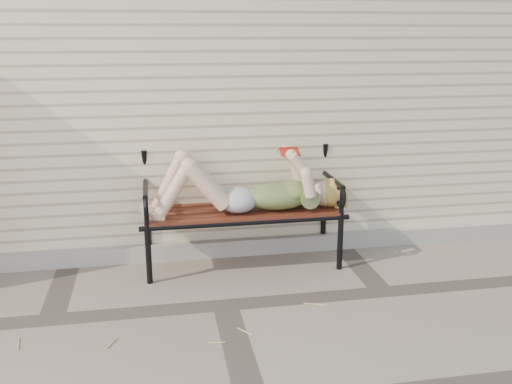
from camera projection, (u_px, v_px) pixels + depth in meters
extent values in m
plane|color=gray|center=(225.00, 305.00, 4.26)|extent=(80.00, 80.00, 0.00)
cube|color=beige|center=(191.00, 73.00, 6.70)|extent=(8.00, 4.00, 3.00)
cube|color=#AAA599|center=(211.00, 249.00, 5.16)|extent=(8.00, 0.10, 0.15)
cylinder|color=black|center=(149.00, 255.00, 4.57)|extent=(0.05, 0.05, 0.49)
cylinder|color=black|center=(148.00, 234.00, 5.04)|extent=(0.05, 0.05, 0.49)
cylinder|color=black|center=(340.00, 242.00, 4.85)|extent=(0.05, 0.05, 0.49)
cylinder|color=black|center=(323.00, 224.00, 5.31)|extent=(0.05, 0.05, 0.49)
cube|color=#572516|center=(242.00, 211.00, 4.88)|extent=(1.65, 0.53, 0.03)
cylinder|color=black|center=(247.00, 223.00, 4.65)|extent=(1.74, 0.04, 0.04)
cylinder|color=black|center=(238.00, 205.00, 5.11)|extent=(1.74, 0.04, 0.04)
torus|color=black|center=(236.00, 141.00, 5.07)|extent=(0.30, 0.04, 0.30)
ellipsoid|color=#0A3D46|center=(278.00, 196.00, 4.86)|extent=(0.59, 0.34, 0.23)
ellipsoid|color=#0A3D46|center=(293.00, 191.00, 4.88)|extent=(0.28, 0.33, 0.17)
ellipsoid|color=#B8B7BD|center=(238.00, 200.00, 4.81)|extent=(0.33, 0.37, 0.21)
sphere|color=#CEA08B|center=(326.00, 194.00, 4.94)|extent=(0.24, 0.24, 0.24)
ellipsoid|color=tan|center=(332.00, 193.00, 4.94)|extent=(0.27, 0.28, 0.25)
cube|color=#A11D12|center=(289.00, 148.00, 4.77)|extent=(0.15, 0.02, 0.02)
cube|color=white|center=(290.00, 153.00, 4.73)|extent=(0.15, 0.10, 0.05)
cube|color=white|center=(287.00, 151.00, 4.82)|extent=(0.15, 0.10, 0.05)
cube|color=#A11D12|center=(290.00, 152.00, 4.73)|extent=(0.16, 0.10, 0.06)
cube|color=#A11D12|center=(287.00, 150.00, 4.82)|extent=(0.16, 0.10, 0.06)
cylinder|color=#DBB96B|center=(54.00, 333.00, 3.86)|extent=(0.08, 0.04, 0.01)
cylinder|color=#DBB96B|center=(154.00, 323.00, 3.98)|extent=(0.13, 0.11, 0.01)
cylinder|color=#DBB96B|center=(322.00, 340.00, 3.77)|extent=(0.11, 0.14, 0.01)
cylinder|color=#DBB96B|center=(329.00, 314.00, 4.12)|extent=(0.16, 0.01, 0.01)
cylinder|color=#DBB96B|center=(330.00, 368.00, 3.46)|extent=(0.03, 0.14, 0.01)
cylinder|color=#DBB96B|center=(342.00, 311.00, 4.16)|extent=(0.15, 0.11, 0.01)
cylinder|color=#DBB96B|center=(281.00, 327.00, 3.94)|extent=(0.14, 0.03, 0.01)
cylinder|color=#DBB96B|center=(351.00, 317.00, 4.07)|extent=(0.01, 0.14, 0.01)
cylinder|color=#DBB96B|center=(54.00, 375.00, 3.38)|extent=(0.04, 0.16, 0.01)
cylinder|color=#DBB96B|center=(222.00, 373.00, 3.41)|extent=(0.10, 0.16, 0.01)
cylinder|color=#DBB96B|center=(179.00, 321.00, 4.01)|extent=(0.03, 0.15, 0.01)
cylinder|color=#DBB96B|center=(435.00, 384.00, 3.30)|extent=(0.09, 0.07, 0.01)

